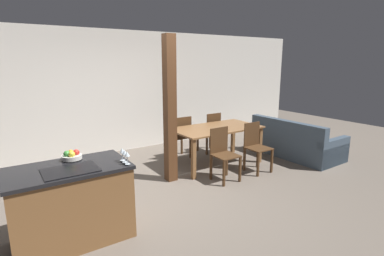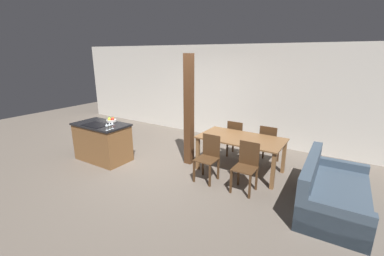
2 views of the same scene
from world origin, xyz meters
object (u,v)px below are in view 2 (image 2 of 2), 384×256
(dining_chair_far_left, at_px, (236,138))
(dining_chair_near_right, at_px, (246,166))
(kitchen_island, at_px, (103,142))
(wine_glass_far, at_px, (112,124))
(couch, at_px, (331,194))
(wine_glass_near, at_px, (107,125))
(dining_chair_near_left, at_px, (208,157))
(dining_chair_far_right, at_px, (269,144))
(timber_post, at_px, (189,111))
(fruit_bowl, at_px, (111,120))
(wine_glass_middle, at_px, (109,124))
(dining_table, at_px, (241,142))

(dining_chair_far_left, bearing_deg, dining_chair_near_right, 119.32)
(kitchen_island, xyz_separation_m, wine_glass_far, (0.58, -0.15, 0.57))
(wine_glass_far, distance_m, couch, 4.34)
(wine_glass_near, distance_m, wine_glass_far, 0.15)
(wine_glass_far, distance_m, dining_chair_far_left, 2.90)
(dining_chair_near_left, distance_m, dining_chair_far_right, 1.61)
(kitchen_island, xyz_separation_m, timber_post, (1.83, 0.93, 0.78))
(fruit_bowl, bearing_deg, dining_chair_far_right, 26.32)
(dining_chair_far_right, bearing_deg, wine_glass_far, 35.59)
(dining_chair_far_left, height_order, couch, dining_chair_far_left)
(wine_glass_middle, bearing_deg, dining_table, 29.81)
(kitchen_island, bearing_deg, dining_chair_near_right, 7.60)
(dining_chair_far_left, xyz_separation_m, dining_chair_far_right, (0.79, 0.00, 0.00))
(kitchen_island, relative_size, wine_glass_near, 8.55)
(dining_table, bearing_deg, couch, -16.47)
(wine_glass_near, bearing_deg, kitchen_island, 152.24)
(wine_glass_middle, relative_size, dining_chair_far_right, 0.17)
(dining_table, height_order, couch, couch)
(dining_chair_far_left, bearing_deg, wine_glass_far, 44.86)
(couch, bearing_deg, fruit_bowl, 93.34)
(dining_table, bearing_deg, wine_glass_near, -148.86)
(kitchen_island, height_order, timber_post, timber_post)
(wine_glass_middle, bearing_deg, dining_chair_far_right, 36.59)
(wine_glass_near, bearing_deg, couch, 12.44)
(wine_glass_far, bearing_deg, kitchen_island, 165.07)
(fruit_bowl, relative_size, dining_chair_near_left, 0.25)
(kitchen_island, distance_m, dining_chair_far_left, 3.19)
(timber_post, bearing_deg, dining_chair_far_right, 30.66)
(kitchen_island, relative_size, dining_table, 0.74)
(fruit_bowl, bearing_deg, wine_glass_far, -38.29)
(wine_glass_near, height_order, dining_chair_far_right, wine_glass_near)
(wine_glass_middle, xyz_separation_m, wine_glass_far, (0.00, 0.08, 0.00))
(wine_glass_middle, relative_size, couch, 0.08)
(couch, height_order, timber_post, timber_post)
(dining_table, distance_m, dining_chair_near_left, 0.82)
(wine_glass_near, xyz_separation_m, wine_glass_far, (0.00, 0.15, 0.00))
(dining_chair_far_left, distance_m, dining_chair_far_right, 0.79)
(dining_chair_near_right, xyz_separation_m, dining_chair_far_left, (-0.79, 1.40, 0.00))
(dining_chair_far_left, bearing_deg, kitchen_island, 35.54)
(dining_chair_near_left, bearing_deg, dining_chair_near_right, 0.00)
(wine_glass_far, distance_m, dining_chair_near_right, 2.92)
(wine_glass_middle, relative_size, wine_glass_far, 1.00)
(couch, bearing_deg, kitchen_island, 95.94)
(timber_post, bearing_deg, dining_chair_near_right, -17.19)
(wine_glass_near, bearing_deg, wine_glass_far, 90.00)
(wine_glass_middle, bearing_deg, timber_post, 42.87)
(wine_glass_near, relative_size, couch, 0.08)
(dining_chair_near_right, bearing_deg, dining_chair_far_right, 90.00)
(kitchen_island, xyz_separation_m, dining_chair_far_left, (2.60, 1.86, 0.04))
(fruit_bowl, xyz_separation_m, timber_post, (1.74, 0.71, 0.29))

